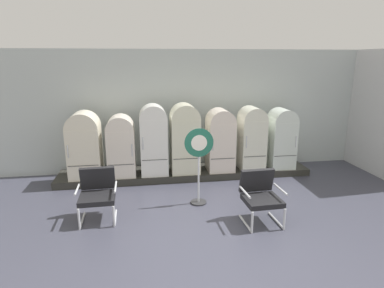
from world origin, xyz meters
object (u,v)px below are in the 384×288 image
at_px(refrigerator_3, 185,136).
at_px(armchair_right, 260,194).
at_px(refrigerator_2, 154,138).
at_px(armchair_left, 97,192).
at_px(refrigerator_4, 220,138).
at_px(refrigerator_0, 84,143).
at_px(refrigerator_6, 281,137).
at_px(refrigerator_5, 252,136).
at_px(sign_stand, 199,164).
at_px(refrigerator_1, 121,144).

xyz_separation_m(refrigerator_3, armchair_right, (1.01, -2.35, -0.52)).
height_order(refrigerator_2, armchair_left, refrigerator_2).
bearing_deg(refrigerator_4, armchair_right, -86.37).
bearing_deg(refrigerator_0, refrigerator_6, -0.53).
xyz_separation_m(refrigerator_2, armchair_left, (-1.08, -1.78, -0.52)).
relative_size(refrigerator_5, armchair_right, 1.67).
relative_size(refrigerator_2, sign_stand, 1.07).
height_order(refrigerator_4, refrigerator_6, refrigerator_4).
height_order(refrigerator_1, armchair_right, refrigerator_1).
xyz_separation_m(refrigerator_0, refrigerator_3, (2.27, -0.02, 0.08)).
height_order(refrigerator_5, armchair_right, refrigerator_5).
bearing_deg(refrigerator_4, armchair_left, -145.80).
bearing_deg(refrigerator_2, sign_stand, -61.35).
relative_size(refrigerator_2, refrigerator_3, 1.00).
xyz_separation_m(refrigerator_4, sign_stand, (-0.78, -1.49, -0.12)).
distance_m(refrigerator_4, sign_stand, 1.68).
relative_size(armchair_left, armchair_right, 1.00).
xyz_separation_m(refrigerator_1, refrigerator_2, (0.74, -0.03, 0.13)).
distance_m(refrigerator_0, armchair_right, 4.07).
height_order(refrigerator_4, armchair_right, refrigerator_4).
distance_m(refrigerator_2, refrigerator_6, 3.11).
distance_m(refrigerator_0, refrigerator_3, 2.28).
xyz_separation_m(refrigerator_0, refrigerator_1, (0.81, -0.02, -0.05)).
bearing_deg(refrigerator_2, refrigerator_3, 1.48).
xyz_separation_m(armchair_right, sign_stand, (-0.93, 0.87, 0.32)).
height_order(refrigerator_2, refrigerator_6, refrigerator_2).
xyz_separation_m(refrigerator_1, sign_stand, (1.54, -1.49, -0.07)).
xyz_separation_m(refrigerator_0, refrigerator_4, (3.13, -0.02, 0.00)).
relative_size(armchair_left, sign_stand, 0.60).
bearing_deg(armchair_right, sign_stand, 136.85).
xyz_separation_m(refrigerator_1, armchair_left, (-0.34, -1.81, -0.39)).
xyz_separation_m(refrigerator_5, armchair_right, (-0.63, -2.35, -0.46)).
xyz_separation_m(refrigerator_2, refrigerator_4, (1.58, 0.03, -0.08)).
height_order(refrigerator_3, armchair_right, refrigerator_3).
distance_m(refrigerator_3, sign_stand, 1.49).
distance_m(refrigerator_1, refrigerator_4, 2.32).
relative_size(refrigerator_5, sign_stand, 1.00).
xyz_separation_m(refrigerator_2, refrigerator_6, (3.11, 0.00, -0.09)).
bearing_deg(armchair_left, refrigerator_3, 44.94).
distance_m(refrigerator_3, armchair_right, 2.61).
relative_size(refrigerator_4, refrigerator_5, 0.98).
bearing_deg(refrigerator_2, refrigerator_5, 0.33).
relative_size(refrigerator_3, refrigerator_6, 1.11).
bearing_deg(refrigerator_3, refrigerator_2, -178.52).
relative_size(refrigerator_6, armchair_right, 1.61).
height_order(refrigerator_0, refrigerator_3, refrigerator_3).
height_order(refrigerator_3, sign_stand, refrigerator_3).
bearing_deg(refrigerator_6, sign_stand, -147.76).
distance_m(refrigerator_1, sign_stand, 2.14).
bearing_deg(refrigerator_1, refrigerator_0, 178.74).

